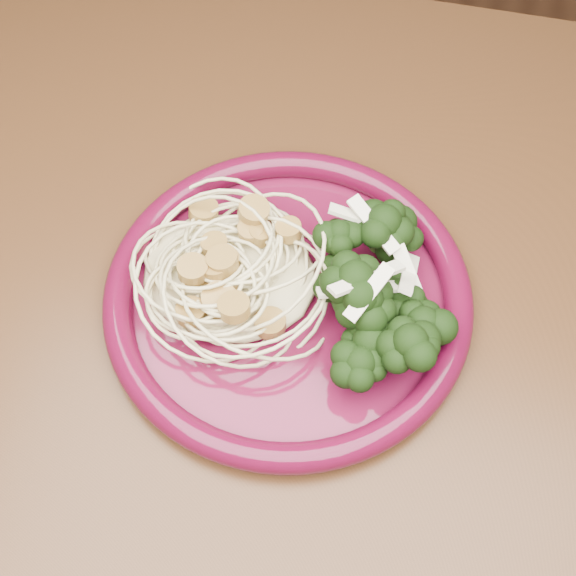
{
  "coord_description": "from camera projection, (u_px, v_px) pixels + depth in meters",
  "views": [
    {
      "loc": [
        0.18,
        -0.21,
        1.22
      ],
      "look_at": [
        0.12,
        0.06,
        0.77
      ],
      "focal_mm": 50.0,
      "sensor_mm": 36.0,
      "label": 1
    }
  ],
  "objects": [
    {
      "name": "dining_table",
      "position": [
        117.0,
        410.0,
        0.61
      ],
      "size": [
        1.2,
        0.8,
        0.75
      ],
      "color": "#472814",
      "rests_on": "ground"
    },
    {
      "name": "dinner_plate",
      "position": [
        288.0,
        296.0,
        0.54
      ],
      "size": [
        0.28,
        0.28,
        0.02
      ],
      "rotation": [
        0.0,
        0.0,
        -0.14
      ],
      "color": "#510C25",
      "rests_on": "dining_table"
    },
    {
      "name": "spaghetti_pile",
      "position": [
        229.0,
        269.0,
        0.54
      ],
      "size": [
        0.13,
        0.12,
        0.03
      ],
      "primitive_type": "ellipsoid",
      "rotation": [
        0.0,
        0.0,
        -0.14
      ],
      "color": "beige",
      "rests_on": "dinner_plate"
    },
    {
      "name": "scallop_cluster",
      "position": [
        226.0,
        242.0,
        0.51
      ],
      "size": [
        0.13,
        0.13,
        0.04
      ],
      "primitive_type": null,
      "rotation": [
        0.0,
        0.0,
        -0.14
      ],
      "color": "#AA813A",
      "rests_on": "spaghetti_pile"
    },
    {
      "name": "broccoli_pile",
      "position": [
        364.0,
        306.0,
        0.51
      ],
      "size": [
        0.1,
        0.14,
        0.05
      ],
      "primitive_type": "ellipsoid",
      "rotation": [
        0.0,
        0.0,
        -0.14
      ],
      "color": "black",
      "rests_on": "dinner_plate"
    },
    {
      "name": "onion_garnish",
      "position": [
        367.0,
        282.0,
        0.49
      ],
      "size": [
        0.07,
        0.09,
        0.05
      ],
      "primitive_type": null,
      "rotation": [
        0.0,
        0.0,
        -0.14
      ],
      "color": "beige",
      "rests_on": "broccoli_pile"
    }
  ]
}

